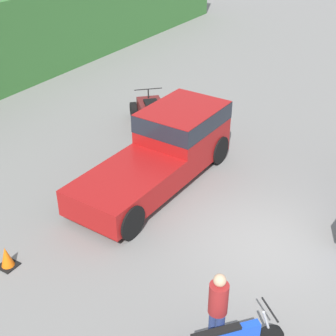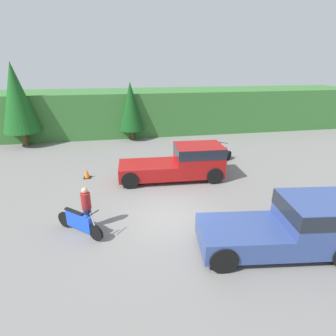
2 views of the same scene
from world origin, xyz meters
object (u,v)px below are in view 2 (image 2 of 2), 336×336
dirt_bike (79,223)px  quad_atv (216,154)px  rider_person (87,206)px  traffic_cone (87,174)px  pickup_truck_red (183,162)px  pickup_truck_second (293,225)px

dirt_bike → quad_atv: quad_atv is taller
rider_person → traffic_cone: rider_person is taller
pickup_truck_red → quad_atv: 3.82m
pickup_truck_second → dirt_bike: 7.75m
pickup_truck_second → traffic_cone: size_ratio=9.73×
traffic_cone → rider_person: bearing=-83.7°
dirt_bike → traffic_cone: (-0.27, 5.45, -0.22)m
pickup_truck_red → traffic_cone: 5.56m
pickup_truck_second → rider_person: pickup_truck_second is taller
pickup_truck_second → traffic_cone: (-7.64, 7.78, -0.77)m
pickup_truck_red → pickup_truck_second: (2.23, -6.72, -0.00)m
dirt_bike → traffic_cone: dirt_bike is taller
pickup_truck_red → quad_atv: bearing=43.1°
dirt_bike → rider_person: bearing=90.3°
pickup_truck_red → rider_person: pickup_truck_red is taller
pickup_truck_second → dirt_bike: size_ratio=2.90×
pickup_truck_red → dirt_bike: pickup_truck_red is taller
pickup_truck_second → traffic_cone: 10.93m
quad_atv → rider_person: size_ratio=1.35×
dirt_bike → rider_person: (0.29, 0.34, 0.49)m
pickup_truck_red → traffic_cone: bearing=171.8°
pickup_truck_second → quad_atv: bearing=93.0°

